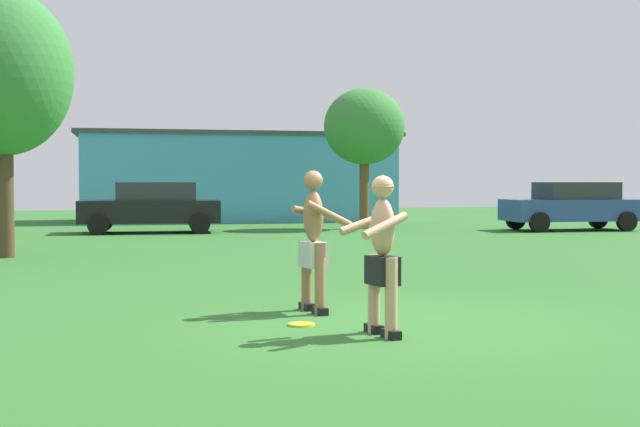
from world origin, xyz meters
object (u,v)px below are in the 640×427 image
at_px(car_black_mid_lot, 152,206).
at_px(player_with_cap, 382,248).
at_px(frisbee, 301,324).
at_px(car_blue_far_end, 572,205).
at_px(tree_left_field, 364,127).
at_px(tree_right_field, 4,74).
at_px(player_in_gray, 314,237).

bearing_deg(car_black_mid_lot, player_with_cap, -84.10).
bearing_deg(frisbee, car_blue_far_end, 52.46).
relative_size(frisbee, tree_left_field, 0.06).
bearing_deg(tree_left_field, frisbee, -107.75).
height_order(player_with_cap, frisbee, player_with_cap).
xyz_separation_m(car_blue_far_end, tree_right_field, (-16.71, -6.39, 3.03)).
xyz_separation_m(player_with_cap, tree_left_field, (5.19, 19.17, 2.52)).
height_order(frisbee, car_blue_far_end, car_blue_far_end).
bearing_deg(frisbee, tree_right_field, 114.74).
height_order(tree_left_field, tree_right_field, tree_right_field).
relative_size(player_with_cap, car_blue_far_end, 0.39).
height_order(player_in_gray, tree_right_field, tree_right_field).
height_order(player_in_gray, car_black_mid_lot, player_in_gray).
relative_size(player_in_gray, car_black_mid_lot, 0.40).
xyz_separation_m(player_in_gray, tree_left_field, (5.55, 17.48, 2.52)).
bearing_deg(frisbee, car_black_mid_lot, 93.93).
bearing_deg(car_black_mid_lot, car_blue_far_end, -7.06).
height_order(frisbee, tree_left_field, tree_left_field).
distance_m(tree_left_field, tree_right_field, 13.55).
relative_size(player_with_cap, frisbee, 5.71).
bearing_deg(player_in_gray, frisbee, -110.43).
bearing_deg(car_black_mid_lot, player_in_gray, -84.72).
bearing_deg(car_blue_far_end, tree_left_field, 159.44).
distance_m(car_blue_far_end, tree_left_field, 7.32).
bearing_deg(player_with_cap, car_blue_far_end, 55.35).
distance_m(frisbee, tree_left_field, 19.60).
relative_size(frisbee, car_blue_far_end, 0.07).
bearing_deg(car_blue_far_end, player_with_cap, -124.65).
height_order(car_blue_far_end, tree_right_field, tree_right_field).
xyz_separation_m(player_with_cap, car_blue_far_end, (11.59, 16.77, -0.09)).
height_order(car_black_mid_lot, car_blue_far_end, same).
height_order(player_with_cap, car_blue_far_end, player_with_cap).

